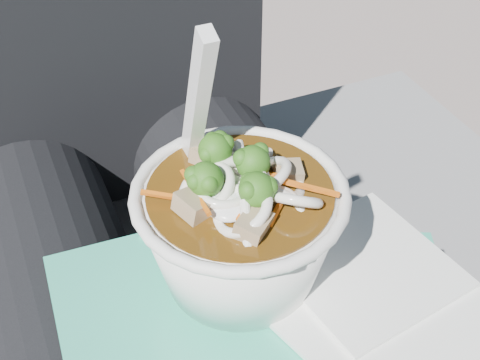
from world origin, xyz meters
name	(u,v)px	position (x,y,z in m)	size (l,w,h in m)	color
lap	(191,339)	(0.00, 0.00, 0.55)	(0.35, 0.48, 0.16)	black
person_body	(156,250)	(0.00, 0.09, 0.57)	(0.34, 0.94, 1.02)	black
plastic_bag	(266,311)	(0.04, -0.06, 0.63)	(0.31, 0.38, 0.01)	#29AE8A
napkins	(383,299)	(0.12, -0.09, 0.64)	(0.18, 0.20, 0.01)	white
udon_bowl	(239,222)	(0.04, -0.02, 0.69)	(0.18, 0.18, 0.20)	white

